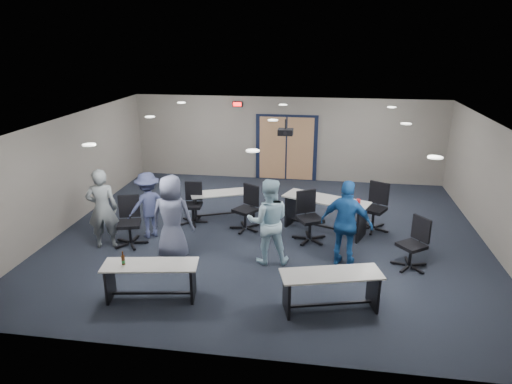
# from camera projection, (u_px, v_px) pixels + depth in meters

# --- Properties ---
(floor) EXTENTS (10.00, 10.00, 0.00)m
(floor) POSITION_uv_depth(u_px,v_px,m) (269.00, 234.00, 11.02)
(floor) COLOR #1C212D
(floor) RESTS_ON ground
(back_wall) EXTENTS (10.00, 0.04, 2.70)m
(back_wall) POSITION_uv_depth(u_px,v_px,m) (287.00, 139.00, 14.78)
(back_wall) COLOR gray
(back_wall) RESTS_ON floor
(front_wall) EXTENTS (10.00, 0.04, 2.70)m
(front_wall) POSITION_uv_depth(u_px,v_px,m) (231.00, 277.00, 6.37)
(front_wall) COLOR gray
(front_wall) RESTS_ON floor
(left_wall) EXTENTS (0.04, 9.00, 2.70)m
(left_wall) POSITION_uv_depth(u_px,v_px,m) (70.00, 171.00, 11.28)
(left_wall) COLOR gray
(left_wall) RESTS_ON floor
(right_wall) EXTENTS (0.04, 9.00, 2.70)m
(right_wall) POSITION_uv_depth(u_px,v_px,m) (499.00, 191.00, 9.87)
(right_wall) COLOR gray
(right_wall) RESTS_ON floor
(ceiling) EXTENTS (10.00, 9.00, 0.04)m
(ceiling) POSITION_uv_depth(u_px,v_px,m) (270.00, 123.00, 10.14)
(ceiling) COLOR white
(ceiling) RESTS_ON back_wall
(double_door) EXTENTS (2.00, 0.07, 2.20)m
(double_door) POSITION_uv_depth(u_px,v_px,m) (286.00, 148.00, 14.85)
(double_door) COLOR black
(double_door) RESTS_ON back_wall
(exit_sign) EXTENTS (0.32, 0.07, 0.18)m
(exit_sign) POSITION_uv_depth(u_px,v_px,m) (237.00, 104.00, 14.60)
(exit_sign) COLOR black
(exit_sign) RESTS_ON back_wall
(ceiling_projector) EXTENTS (0.35, 0.32, 0.37)m
(ceiling_projector) POSITION_uv_depth(u_px,v_px,m) (285.00, 132.00, 10.65)
(ceiling_projector) COLOR black
(ceiling_projector) RESTS_ON ceiling
(ceiling_can_lights) EXTENTS (6.24, 5.74, 0.02)m
(ceiling_can_lights) POSITION_uv_depth(u_px,v_px,m) (272.00, 122.00, 10.38)
(ceiling_can_lights) COLOR white
(ceiling_can_lights) RESTS_ON ceiling
(table_front_left) EXTENTS (1.75, 0.83, 0.94)m
(table_front_left) POSITION_uv_depth(u_px,v_px,m) (150.00, 275.00, 8.18)
(table_front_left) COLOR #B7B3AC
(table_front_left) RESTS_ON floor
(table_front_right) EXTENTS (1.82, 1.01, 0.70)m
(table_front_right) POSITION_uv_depth(u_px,v_px,m) (331.00, 285.00, 7.84)
(table_front_right) COLOR #B7B3AC
(table_front_right) RESTS_ON floor
(table_back_left) EXTENTS (1.78, 1.17, 0.69)m
(table_back_left) POSITION_uv_depth(u_px,v_px,m) (224.00, 200.00, 11.89)
(table_back_left) COLOR #B7B3AC
(table_back_left) RESTS_ON floor
(table_back_right) EXTENTS (2.16, 1.40, 0.97)m
(table_back_right) POSITION_uv_depth(u_px,v_px,m) (326.00, 209.00, 10.99)
(table_back_right) COLOR #B7B3AC
(table_back_right) RESTS_ON floor
(chair_back_a) EXTENTS (0.71, 0.71, 1.04)m
(chair_back_a) POSITION_uv_depth(u_px,v_px,m) (193.00, 204.00, 11.48)
(chair_back_a) COLOR black
(chair_back_a) RESTS_ON floor
(chair_back_b) EXTENTS (0.95, 0.95, 1.10)m
(chair_back_b) POSITION_uv_depth(u_px,v_px,m) (245.00, 208.00, 11.10)
(chair_back_b) COLOR black
(chair_back_b) RESTS_ON floor
(chair_back_c) EXTENTS (1.00, 1.00, 1.16)m
(chair_back_c) POSITION_uv_depth(u_px,v_px,m) (310.00, 217.00, 10.47)
(chair_back_c) COLOR black
(chair_back_c) RESTS_ON floor
(chair_back_d) EXTENTS (0.99, 0.99, 1.17)m
(chair_back_d) POSITION_uv_depth(u_px,v_px,m) (374.00, 207.00, 11.06)
(chair_back_d) COLOR black
(chair_back_d) RESTS_ON floor
(chair_loose_left) EXTENTS (0.87, 0.87, 1.12)m
(chair_loose_left) POSITION_uv_depth(u_px,v_px,m) (129.00, 222.00, 10.27)
(chair_loose_left) COLOR black
(chair_loose_left) RESTS_ON floor
(chair_loose_right) EXTENTS (0.95, 0.95, 1.07)m
(chair_loose_right) POSITION_uv_depth(u_px,v_px,m) (412.00, 244.00, 9.25)
(chair_loose_right) COLOR black
(chair_loose_right) RESTS_ON floor
(person_gray) EXTENTS (0.77, 0.63, 1.83)m
(person_gray) POSITION_uv_depth(u_px,v_px,m) (102.00, 209.00, 10.06)
(person_gray) COLOR gray
(person_gray) RESTS_ON floor
(person_plaid) EXTENTS (0.90, 0.58, 1.83)m
(person_plaid) POSITION_uv_depth(u_px,v_px,m) (172.00, 217.00, 9.59)
(person_plaid) COLOR slate
(person_plaid) RESTS_ON floor
(person_lightblue) EXTENTS (0.99, 0.82, 1.83)m
(person_lightblue) POSITION_uv_depth(u_px,v_px,m) (268.00, 221.00, 9.38)
(person_lightblue) COLOR #B8E1F4
(person_lightblue) RESTS_ON floor
(person_navy) EXTENTS (1.15, 0.72, 1.83)m
(person_navy) POSITION_uv_depth(u_px,v_px,m) (347.00, 224.00, 9.26)
(person_navy) COLOR #1C539C
(person_navy) RESTS_ON floor
(person_back) EXTENTS (1.15, 1.11, 1.58)m
(person_back) POSITION_uv_depth(u_px,v_px,m) (148.00, 205.00, 10.64)
(person_back) COLOR #3F4671
(person_back) RESTS_ON floor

